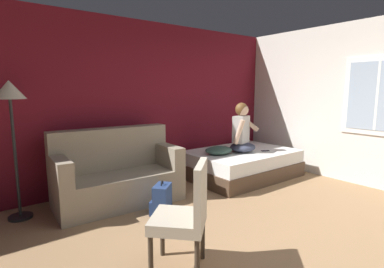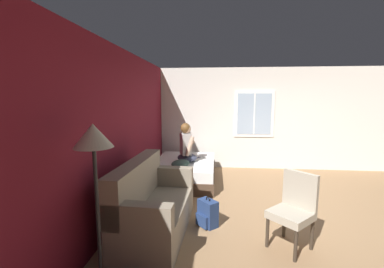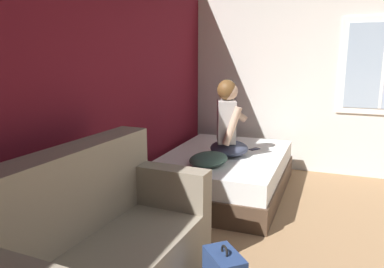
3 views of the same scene
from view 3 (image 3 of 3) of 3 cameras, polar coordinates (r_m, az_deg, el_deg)
The scene contains 6 objects.
wall_back_accent at distance 3.39m, azimuth -16.30°, elevation 6.75°, with size 10.36×0.16×2.70m, color maroon.
bed at distance 4.54m, azimuth 5.03°, elevation -5.94°, with size 1.95×1.37×0.48m.
couch at distance 2.60m, azimuth -14.58°, elevation -16.87°, with size 1.74×0.91×1.04m.
person_seated at distance 4.33m, azimuth 5.51°, elevation 1.39°, with size 0.64×0.59×0.88m.
throw_pillow at distance 3.96m, azimuth 2.54°, elevation -3.86°, with size 0.48×0.36×0.14m, color #385147.
cell_phone at distance 4.70m, azimuth 9.48°, elevation -2.27°, with size 0.07×0.14×0.01m, color black.
Camera 3 is at (-2.69, 0.94, 1.64)m, focal length 35.00 mm.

